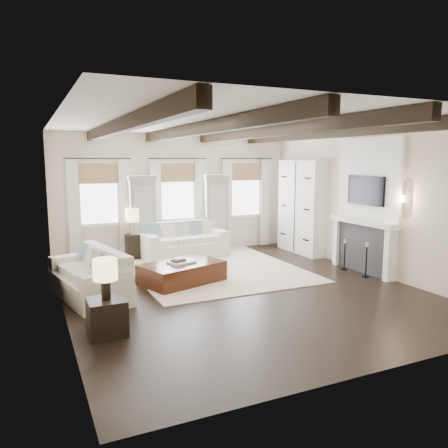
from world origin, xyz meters
name	(u,v)px	position (x,y,z in m)	size (l,w,h in m)	color
ground	(239,289)	(0.00, 0.00, 0.00)	(7.50, 7.50, 0.00)	black
room_shell	(252,189)	(0.75, 0.90, 1.89)	(6.54, 7.54, 3.22)	beige
area_rug	(214,268)	(0.17, 1.65, 0.01)	(3.67, 4.23, 0.02)	beige
sofa_back	(183,243)	(-0.06, 3.12, 0.37)	(2.21, 1.11, 0.92)	silver
sofa_left	(92,278)	(-2.69, 0.68, 0.36)	(1.33, 2.19, 0.88)	silver
ottoman	(182,273)	(-0.88, 0.86, 0.21)	(1.61, 1.01, 0.42)	black
tray	(182,262)	(-0.89, 0.84, 0.44)	(0.50, 0.38, 0.04)	white
book_lower	(178,260)	(-0.96, 0.84, 0.48)	(0.26, 0.20, 0.04)	#262628
book_upper	(179,259)	(-0.94, 0.85, 0.52)	(0.22, 0.17, 0.03)	beige
side_table_front	(107,317)	(-2.75, -1.25, 0.26)	(0.53, 0.53, 0.53)	black
lamp_front	(105,272)	(-2.75, -1.25, 0.94)	(0.35, 0.35, 0.60)	black
side_table_back	(134,246)	(-1.26, 3.47, 0.32)	(0.43, 0.43, 0.64)	black
lamp_back	(133,216)	(-1.26, 3.47, 1.10)	(0.39, 0.39, 0.66)	black
candlestick_near	(366,263)	(2.90, -0.36, 0.32)	(0.15, 0.15, 0.76)	black
candlestick_far	(345,257)	(2.90, 0.34, 0.30)	(0.14, 0.14, 0.71)	black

